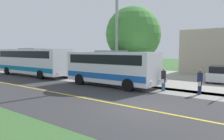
# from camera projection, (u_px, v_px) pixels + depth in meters

# --- Properties ---
(ground_plane) EXTENTS (120.00, 120.00, 0.00)m
(ground_plane) POSITION_uv_depth(u_px,v_px,m) (137.00, 108.00, 10.52)
(ground_plane) COLOR #3D6633
(road_surface) EXTENTS (8.00, 100.00, 0.01)m
(road_surface) POSITION_uv_depth(u_px,v_px,m) (137.00, 108.00, 10.52)
(road_surface) COLOR #333335
(road_surface) RESTS_ON ground
(sidewalk) EXTENTS (2.40, 100.00, 0.01)m
(sidewalk) POSITION_uv_depth(u_px,v_px,m) (175.00, 92.00, 14.64)
(sidewalk) COLOR gray
(sidewalk) RESTS_ON ground
(road_centre_line) EXTENTS (0.16, 100.00, 0.00)m
(road_centre_line) POSITION_uv_depth(u_px,v_px,m) (137.00, 108.00, 10.52)
(road_centre_line) COLOR gold
(road_centre_line) RESTS_ON ground
(shuttle_bus_front) EXTENTS (2.65, 7.81, 2.84)m
(shuttle_bus_front) POSITION_uv_depth(u_px,v_px,m) (111.00, 66.00, 16.98)
(shuttle_bus_front) COLOR white
(shuttle_bus_front) RESTS_ON ground
(transit_bus_rear) EXTENTS (2.73, 10.79, 3.10)m
(transit_bus_rear) POSITION_uv_depth(u_px,v_px,m) (32.00, 61.00, 23.73)
(transit_bus_rear) COLOR white
(transit_bus_rear) RESTS_ON ground
(pedestrian_with_bags) EXTENTS (0.72, 0.34, 1.64)m
(pedestrian_with_bags) POSITION_uv_depth(u_px,v_px,m) (200.00, 81.00, 13.69)
(pedestrian_with_bags) COLOR #1E2347
(pedestrian_with_bags) RESTS_ON ground
(pedestrian_waiting) EXTENTS (0.72, 0.34, 1.64)m
(pedestrian_waiting) POSITION_uv_depth(u_px,v_px,m) (164.00, 79.00, 14.87)
(pedestrian_waiting) COLOR #335972
(pedestrian_waiting) RESTS_ON ground
(street_light_pole) EXTENTS (1.97, 0.24, 8.65)m
(street_light_pole) POSITION_uv_depth(u_px,v_px,m) (116.00, 27.00, 16.87)
(street_light_pole) COLOR #9E9EA3
(street_light_pole) RESTS_ON ground
(parked_car_near) EXTENTS (4.54, 2.30, 1.45)m
(parked_car_near) POSITION_uv_depth(u_px,v_px,m) (220.00, 74.00, 19.32)
(parked_car_near) COLOR silver
(parked_car_near) RESTS_ON ground
(tree_curbside) EXTENTS (4.91, 4.91, 6.73)m
(tree_curbside) POSITION_uv_depth(u_px,v_px,m) (133.00, 34.00, 18.88)
(tree_curbside) COLOR #4C3826
(tree_curbside) RESTS_ON ground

